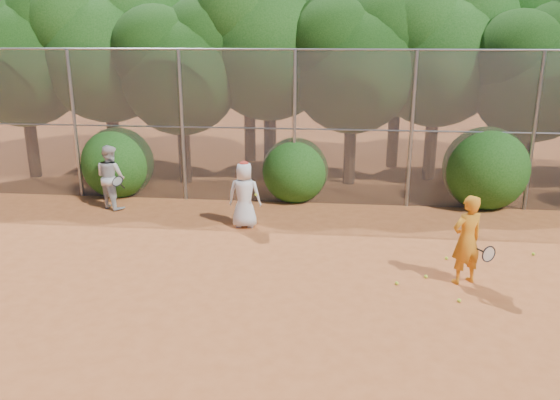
# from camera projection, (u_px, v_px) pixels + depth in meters

# --- Properties ---
(ground) EXTENTS (80.00, 80.00, 0.00)m
(ground) POSITION_uv_depth(u_px,v_px,m) (324.00, 309.00, 8.96)
(ground) COLOR #AD5527
(ground) RESTS_ON ground
(fence_back) EXTENTS (20.05, 0.09, 4.03)m
(fence_back) POSITION_uv_depth(u_px,v_px,m) (328.00, 127.00, 14.11)
(fence_back) COLOR gray
(fence_back) RESTS_ON ground
(tree_0) EXTENTS (4.38, 3.81, 6.00)m
(tree_0) POSITION_uv_depth(u_px,v_px,m) (22.00, 50.00, 16.47)
(tree_0) COLOR black
(tree_0) RESTS_ON ground
(tree_1) EXTENTS (4.64, 4.03, 6.35)m
(tree_1) POSITION_uv_depth(u_px,v_px,m) (108.00, 42.00, 16.63)
(tree_1) COLOR black
(tree_1) RESTS_ON ground
(tree_2) EXTENTS (3.99, 3.47, 5.47)m
(tree_2) POSITION_uv_depth(u_px,v_px,m) (182.00, 63.00, 15.86)
(tree_2) COLOR black
(tree_2) RESTS_ON ground
(tree_3) EXTENTS (4.89, 4.26, 6.70)m
(tree_3) POSITION_uv_depth(u_px,v_px,m) (272.00, 34.00, 16.33)
(tree_3) COLOR black
(tree_3) RESTS_ON ground
(tree_4) EXTENTS (4.19, 3.64, 5.73)m
(tree_4) POSITION_uv_depth(u_px,v_px,m) (355.00, 57.00, 15.68)
(tree_4) COLOR black
(tree_4) RESTS_ON ground
(tree_5) EXTENTS (4.51, 3.92, 6.17)m
(tree_5) POSITION_uv_depth(u_px,v_px,m) (440.00, 46.00, 16.10)
(tree_5) COLOR black
(tree_5) RESTS_ON ground
(tree_6) EXTENTS (3.86, 3.36, 5.29)m
(tree_6) POSITION_uv_depth(u_px,v_px,m) (537.00, 68.00, 15.06)
(tree_6) COLOR black
(tree_6) RESTS_ON ground
(tree_9) EXTENTS (4.83, 4.20, 6.62)m
(tree_9) POSITION_uv_depth(u_px,v_px,m) (107.00, 36.00, 18.87)
(tree_9) COLOR black
(tree_9) RESTS_ON ground
(tree_10) EXTENTS (5.15, 4.48, 7.06)m
(tree_10) POSITION_uv_depth(u_px,v_px,m) (250.00, 27.00, 18.47)
(tree_10) COLOR black
(tree_10) RESTS_ON ground
(tree_11) EXTENTS (4.64, 4.03, 6.35)m
(tree_11) POSITION_uv_depth(u_px,v_px,m) (400.00, 41.00, 17.70)
(tree_11) COLOR black
(tree_11) RESTS_ON ground
(tree_12) EXTENTS (5.02, 4.37, 6.88)m
(tree_12) POSITION_uv_depth(u_px,v_px,m) (540.00, 30.00, 17.71)
(tree_12) COLOR black
(tree_12) RESTS_ON ground
(bush_0) EXTENTS (2.00, 2.00, 2.00)m
(bush_0) POSITION_uv_depth(u_px,v_px,m) (118.00, 160.00, 15.30)
(bush_0) COLOR #194812
(bush_0) RESTS_ON ground
(bush_1) EXTENTS (1.80, 1.80, 1.80)m
(bush_1) POSITION_uv_depth(u_px,v_px,m) (295.00, 167.00, 14.81)
(bush_1) COLOR #194812
(bush_1) RESTS_ON ground
(bush_2) EXTENTS (2.20, 2.20, 2.20)m
(bush_2) POSITION_uv_depth(u_px,v_px,m) (486.00, 165.00, 14.24)
(bush_2) COLOR #194812
(bush_2) RESTS_ON ground
(player_yellow) EXTENTS (0.85, 0.62, 1.65)m
(player_yellow) POSITION_uv_depth(u_px,v_px,m) (467.00, 240.00, 9.71)
(player_yellow) COLOR orange
(player_yellow) RESTS_ON ground
(player_teen) EXTENTS (0.77, 0.51, 1.58)m
(player_teen) POSITION_uv_depth(u_px,v_px,m) (244.00, 195.00, 12.66)
(player_teen) COLOR silver
(player_teen) RESTS_ON ground
(player_white) EXTENTS (1.02, 0.95, 1.66)m
(player_white) POSITION_uv_depth(u_px,v_px,m) (111.00, 177.00, 14.08)
(player_white) COLOR silver
(player_white) RESTS_ON ground
(ball_0) EXTENTS (0.07, 0.07, 0.07)m
(ball_0) POSITION_uv_depth(u_px,v_px,m) (426.00, 277.00, 10.10)
(ball_0) COLOR #BFE128
(ball_0) RESTS_ON ground
(ball_1) EXTENTS (0.07, 0.07, 0.07)m
(ball_1) POSITION_uv_depth(u_px,v_px,m) (446.00, 258.00, 10.94)
(ball_1) COLOR #BFE128
(ball_1) RESTS_ON ground
(ball_2) EXTENTS (0.07, 0.07, 0.07)m
(ball_2) POSITION_uv_depth(u_px,v_px,m) (459.00, 300.00, 9.18)
(ball_2) COLOR #BFE128
(ball_2) RESTS_ON ground
(ball_4) EXTENTS (0.07, 0.07, 0.07)m
(ball_4) POSITION_uv_depth(u_px,v_px,m) (397.00, 283.00, 9.83)
(ball_4) COLOR #BFE128
(ball_4) RESTS_ON ground
(ball_5) EXTENTS (0.07, 0.07, 0.07)m
(ball_5) POSITION_uv_depth(u_px,v_px,m) (533.00, 254.00, 11.16)
(ball_5) COLOR #BFE128
(ball_5) RESTS_ON ground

